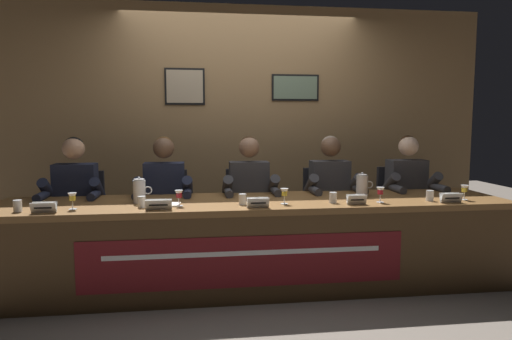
# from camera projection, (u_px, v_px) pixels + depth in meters

# --- Properties ---
(ground_plane) EXTENTS (12.00, 12.00, 0.00)m
(ground_plane) POSITION_uv_depth(u_px,v_px,m) (256.00, 285.00, 3.81)
(ground_plane) COLOR #70665B
(wall_back_panelled) EXTENTS (5.38, 0.14, 2.60)m
(wall_back_panelled) POSITION_uv_depth(u_px,v_px,m) (240.00, 128.00, 4.94)
(wall_back_panelled) COLOR #937047
(wall_back_panelled) RESTS_ON ground_plane
(conference_table) EXTENTS (4.18, 0.86, 0.72)m
(conference_table) POSITION_uv_depth(u_px,v_px,m) (258.00, 229.00, 3.64)
(conference_table) COLOR brown
(conference_table) RESTS_ON ground_plane
(chair_far_left) EXTENTS (0.44, 0.44, 0.91)m
(chair_far_left) POSITION_uv_depth(u_px,v_px,m) (81.00, 223.00, 4.16)
(chair_far_left) COLOR black
(chair_far_left) RESTS_ON ground_plane
(panelist_far_left) EXTENTS (0.51, 0.48, 1.24)m
(panelist_far_left) POSITION_uv_depth(u_px,v_px,m) (74.00, 196.00, 3.94)
(panelist_far_left) COLOR black
(panelist_far_left) RESTS_ON ground_plane
(nameplate_far_left) EXTENTS (0.17, 0.06, 0.08)m
(nameplate_far_left) POSITION_uv_depth(u_px,v_px,m) (44.00, 207.00, 3.20)
(nameplate_far_left) COLOR white
(nameplate_far_left) RESTS_ON conference_table
(juice_glass_far_left) EXTENTS (0.06, 0.06, 0.12)m
(juice_glass_far_left) POSITION_uv_depth(u_px,v_px,m) (72.00, 198.00, 3.33)
(juice_glass_far_left) COLOR white
(juice_glass_far_left) RESTS_ON conference_table
(water_cup_far_left) EXTENTS (0.06, 0.06, 0.08)m
(water_cup_far_left) POSITION_uv_depth(u_px,v_px,m) (18.00, 207.00, 3.25)
(water_cup_far_left) COLOR silver
(water_cup_far_left) RESTS_ON conference_table
(chair_left) EXTENTS (0.44, 0.44, 0.91)m
(chair_left) POSITION_uv_depth(u_px,v_px,m) (166.00, 220.00, 4.27)
(chair_left) COLOR black
(chair_left) RESTS_ON ground_plane
(panelist_left) EXTENTS (0.51, 0.48, 1.24)m
(panelist_left) POSITION_uv_depth(u_px,v_px,m) (164.00, 195.00, 4.04)
(panelist_left) COLOR black
(panelist_left) RESTS_ON ground_plane
(nameplate_left) EXTENTS (0.19, 0.06, 0.08)m
(nameplate_left) POSITION_uv_depth(u_px,v_px,m) (159.00, 205.00, 3.31)
(nameplate_left) COLOR white
(nameplate_left) RESTS_ON conference_table
(juice_glass_left) EXTENTS (0.06, 0.06, 0.12)m
(juice_glass_left) POSITION_uv_depth(u_px,v_px,m) (179.00, 195.00, 3.46)
(juice_glass_left) COLOR white
(juice_glass_left) RESTS_ON conference_table
(water_cup_left) EXTENTS (0.06, 0.06, 0.08)m
(water_cup_left) POSITION_uv_depth(u_px,v_px,m) (142.00, 202.00, 3.41)
(water_cup_left) COLOR silver
(water_cup_left) RESTS_ON conference_table
(chair_center) EXTENTS (0.44, 0.44, 0.91)m
(chair_center) POSITION_uv_depth(u_px,v_px,m) (248.00, 218.00, 4.37)
(chair_center) COLOR black
(chair_center) RESTS_ON ground_plane
(panelist_center) EXTENTS (0.51, 0.48, 1.24)m
(panelist_center) POSITION_uv_depth(u_px,v_px,m) (250.00, 193.00, 4.14)
(panelist_center) COLOR black
(panelist_center) RESTS_ON ground_plane
(nameplate_center) EXTENTS (0.16, 0.06, 0.08)m
(nameplate_center) POSITION_uv_depth(u_px,v_px,m) (258.00, 203.00, 3.39)
(nameplate_center) COLOR white
(nameplate_center) RESTS_ON conference_table
(juice_glass_center) EXTENTS (0.06, 0.06, 0.12)m
(juice_glass_center) POSITION_uv_depth(u_px,v_px,m) (284.00, 193.00, 3.55)
(juice_glass_center) COLOR white
(juice_glass_center) RESTS_ON conference_table
(water_cup_center) EXTENTS (0.06, 0.06, 0.08)m
(water_cup_center) POSITION_uv_depth(u_px,v_px,m) (243.00, 200.00, 3.53)
(water_cup_center) COLOR silver
(water_cup_center) RESTS_ON conference_table
(chair_right) EXTENTS (0.44, 0.44, 0.91)m
(chair_right) POSITION_uv_depth(u_px,v_px,m) (325.00, 216.00, 4.47)
(chair_right) COLOR black
(chair_right) RESTS_ON ground_plane
(panelist_right) EXTENTS (0.51, 0.48, 1.24)m
(panelist_right) POSITION_uv_depth(u_px,v_px,m) (332.00, 191.00, 4.24)
(panelist_right) COLOR black
(panelist_right) RESTS_ON ground_plane
(nameplate_right) EXTENTS (0.15, 0.06, 0.08)m
(nameplate_right) POSITION_uv_depth(u_px,v_px,m) (357.00, 199.00, 3.53)
(nameplate_right) COLOR white
(nameplate_right) RESTS_ON conference_table
(juice_glass_right) EXTENTS (0.06, 0.06, 0.12)m
(juice_glass_right) POSITION_uv_depth(u_px,v_px,m) (380.00, 192.00, 3.61)
(juice_glass_right) COLOR white
(juice_glass_right) RESTS_ON conference_table
(water_cup_right) EXTENTS (0.06, 0.06, 0.08)m
(water_cup_right) POSITION_uv_depth(u_px,v_px,m) (333.00, 198.00, 3.60)
(water_cup_right) COLOR silver
(water_cup_right) RESTS_ON conference_table
(chair_far_right) EXTENTS (0.44, 0.44, 0.91)m
(chair_far_right) POSITION_uv_depth(u_px,v_px,m) (400.00, 213.00, 4.57)
(chair_far_right) COLOR black
(chair_far_right) RESTS_ON ground_plane
(panelist_far_right) EXTENTS (0.51, 0.48, 1.24)m
(panelist_far_right) POSITION_uv_depth(u_px,v_px,m) (410.00, 189.00, 4.35)
(panelist_far_right) COLOR black
(panelist_far_right) RESTS_ON ground_plane
(nameplate_far_right) EXTENTS (0.17, 0.06, 0.08)m
(nameplate_far_right) POSITION_uv_depth(u_px,v_px,m) (451.00, 198.00, 3.61)
(nameplate_far_right) COLOR white
(nameplate_far_right) RESTS_ON conference_table
(juice_glass_far_right) EXTENTS (0.06, 0.06, 0.12)m
(juice_glass_far_right) POSITION_uv_depth(u_px,v_px,m) (464.00, 190.00, 3.73)
(juice_glass_far_right) COLOR white
(juice_glass_far_right) RESTS_ON conference_table
(water_cup_far_right) EXTENTS (0.06, 0.06, 0.08)m
(water_cup_far_right) POSITION_uv_depth(u_px,v_px,m) (430.00, 196.00, 3.70)
(water_cup_far_right) COLOR silver
(water_cup_far_right) RESTS_ON conference_table
(water_pitcher_left_side) EXTENTS (0.15, 0.10, 0.21)m
(water_pitcher_left_side) POSITION_uv_depth(u_px,v_px,m) (140.00, 191.00, 3.61)
(water_pitcher_left_side) COLOR silver
(water_pitcher_left_side) RESTS_ON conference_table
(water_pitcher_right_side) EXTENTS (0.15, 0.10, 0.21)m
(water_pitcher_right_side) POSITION_uv_depth(u_px,v_px,m) (362.00, 185.00, 3.92)
(water_pitcher_right_side) COLOR silver
(water_pitcher_right_side) RESTS_ON conference_table
(document_stack_left) EXTENTS (0.22, 0.17, 0.01)m
(document_stack_left) POSITION_uv_depth(u_px,v_px,m) (166.00, 205.00, 3.50)
(document_stack_left) COLOR white
(document_stack_left) RESTS_ON conference_table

